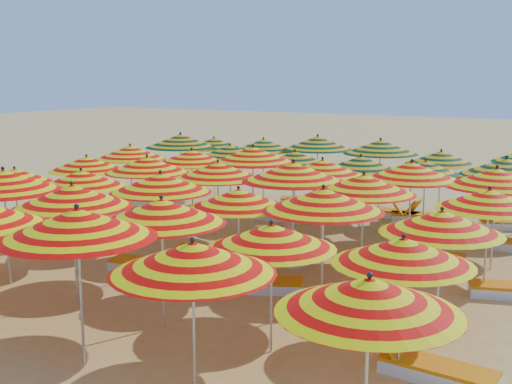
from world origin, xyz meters
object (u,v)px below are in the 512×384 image
Objects in this scene: umbrella_17 at (442,222)px; umbrella_40 at (441,158)px; umbrella_22 at (364,184)px; lounger_15 at (508,224)px; umbrella_34 at (425,168)px; umbrella_8 at (72,196)px; umbrella_3 at (77,224)px; umbrella_28 at (411,171)px; umbrella_20 at (218,171)px; umbrella_14 at (161,183)px; umbrella_29 at (496,178)px; umbrella_10 at (271,236)px; lounger_3 at (148,264)px; umbrella_16 at (323,200)px; lounger_12 at (306,200)px; umbrella_19 at (147,165)px; beachgoer_a at (288,223)px; umbrella_26 at (253,155)px; lounger_8 at (146,214)px; umbrella_37 at (263,145)px; lounger_4 at (260,284)px; umbrella_12 at (15,176)px; umbrella_5 at (369,296)px; umbrella_35 at (506,167)px; umbrella_18 at (87,164)px; umbrella_11 at (403,251)px; umbrella_15 at (238,198)px; umbrella_4 at (193,258)px; umbrella_39 at (380,147)px; umbrella_23 at (489,199)px; umbrella_27 at (323,167)px; umbrella_24 at (130,152)px; lounger_6 at (277,255)px; lounger_9 at (426,257)px; umbrella_7 at (3,181)px; umbrella_36 at (214,143)px; umbrella_21 at (293,172)px; lounger_2 at (435,370)px; umbrella_30 at (180,141)px; lounger_13 at (394,213)px; lounger_14 at (418,217)px; umbrella_33 at (361,163)px; umbrella_25 at (192,157)px; lounger_5 at (71,226)px; umbrella_31 at (230,151)px.

umbrella_17 is 8.98m from umbrella_40.
umbrella_22 is 1.55× the size of lounger_15.
umbrella_8 is at bearing -116.70° from umbrella_34.
umbrella_3 is 8.77m from umbrella_28.
umbrella_14 is at bearing -89.30° from umbrella_20.
umbrella_29 is 3.20m from umbrella_34.
umbrella_10 is at bearing -87.87° from umbrella_22.
umbrella_34 is 8.09m from lounger_3.
umbrella_16 is 1.62× the size of lounger_12.
umbrella_19 is 2.08× the size of beachgoer_a.
lounger_8 is at bearing -177.51° from umbrella_26.
umbrella_37 is 9.97m from lounger_4.
umbrella_12 is at bearing 153.99° from umbrella_8.
umbrella_5 is 1.42× the size of lounger_12.
umbrella_3 is 0.89× the size of umbrella_35.
umbrella_18 is at bearing 132.59° from umbrella_8.
umbrella_11 reaches higher than umbrella_15.
umbrella_4 is 13.28m from umbrella_39.
umbrella_23 is at bearing 0.11° from umbrella_20.
lounger_3 is (-2.45, -4.28, -1.94)m from umbrella_27.
umbrella_24 is at bearing 160.16° from beachgoer_a.
lounger_6 is 1.00× the size of lounger_9.
umbrella_19 is at bearing 86.74° from umbrella_7.
umbrella_5 is at bearing -49.99° from umbrella_36.
umbrella_14 is 6.46m from umbrella_24.
lounger_2 is at bearing -42.44° from umbrella_21.
umbrella_21 reaches higher than beachgoer_a.
umbrella_24 is 1.04× the size of umbrella_37.
umbrella_30 is 10.06m from lounger_9.
umbrella_26 reaches higher than lounger_2.
umbrella_24 is at bearing -142.94° from lounger_13.
umbrella_27 is 1.55× the size of lounger_3.
umbrella_28 is at bearing 84.47° from lounger_14.
lounger_8 is at bearing 148.02° from umbrella_11.
umbrella_8 is 0.87× the size of umbrella_33.
umbrella_7 is 1.45× the size of lounger_9.
umbrella_25 is 0.92× the size of umbrella_29.
lounger_14 is (-0.77, 10.78, -1.80)m from umbrella_10.
umbrella_39 is (-4.58, 13.14, 0.21)m from umbrella_5.
lounger_12 is (-3.27, 8.86, 0.00)m from lounger_4.
umbrella_23 reaches higher than umbrella_15.
umbrella_35 reaches higher than umbrella_23.
lounger_13 is (7.54, 6.55, 0.00)m from lounger_5.
umbrella_26 reaches higher than umbrella_4.
umbrella_27 is 6.09m from umbrella_37.
umbrella_22 is (6.46, 4.24, -0.13)m from umbrella_7.
umbrella_10 is 0.96× the size of umbrella_18.
umbrella_21 is 1.72× the size of lounger_9.
umbrella_4 is 0.85× the size of umbrella_31.
umbrella_22 is (-2.25, 4.22, 0.19)m from umbrella_11.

